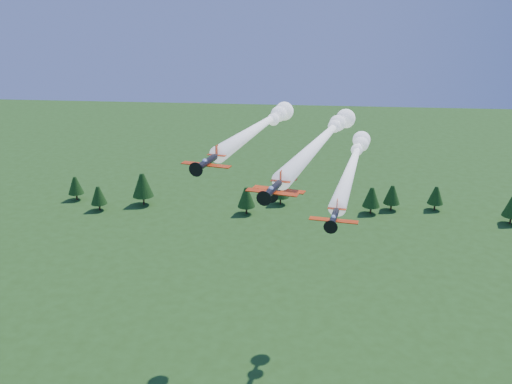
# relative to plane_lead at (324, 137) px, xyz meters

# --- Properties ---
(plane_lead) EXTENTS (15.83, 48.74, 3.70)m
(plane_lead) POSITION_rel_plane_lead_xyz_m (0.00, 0.00, 0.00)
(plane_lead) COLOR black
(plane_lead) RESTS_ON ground
(plane_left) EXTENTS (14.08, 42.37, 3.70)m
(plane_left) POSITION_rel_plane_lead_xyz_m (-11.06, 5.84, 0.43)
(plane_left) COLOR black
(plane_left) RESTS_ON ground
(plane_right) EXTENTS (12.18, 50.08, 3.70)m
(plane_right) POSITION_rel_plane_lead_xyz_m (5.64, 7.86, -6.28)
(plane_right) COLOR black
(plane_right) RESTS_ON ground
(plane_slot) EXTENTS (8.19, 9.05, 2.87)m
(plane_slot) POSITION_rel_plane_lead_xyz_m (-6.67, -11.54, -5.03)
(plane_slot) COLOR black
(plane_slot) RESTS_ON ground
(treeline) EXTENTS (170.40, 18.10, 11.52)m
(treeline) POSITION_rel_plane_lead_xyz_m (-0.99, 90.17, -42.60)
(treeline) COLOR #382314
(treeline) RESTS_ON ground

